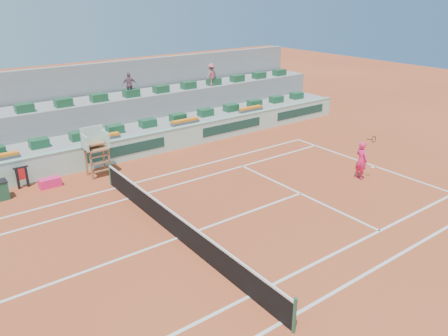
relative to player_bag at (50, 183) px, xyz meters
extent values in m
plane|color=#9C3D1E|center=(2.34, -7.41, -0.21)|extent=(90.00, 90.00, 0.00)
cube|color=gray|center=(2.34, 3.29, 0.39)|extent=(36.00, 4.00, 1.20)
cube|color=gray|center=(2.34, 4.89, 1.09)|extent=(36.00, 2.40, 2.60)
cube|color=gray|center=(2.34, 6.49, 1.99)|extent=(36.00, 0.40, 4.40)
cube|color=#FC2067|center=(0.00, 0.00, 0.00)|extent=(0.96, 0.43, 0.43)
imported|color=#7B5264|center=(6.27, 4.28, 3.10)|extent=(0.90, 0.53, 1.44)
imported|color=#A55258|center=(11.99, 4.08, 3.12)|extent=(1.05, 0.75, 1.47)
cube|color=silver|center=(14.23, -7.41, -0.21)|extent=(0.12, 10.97, 0.01)
cube|color=silver|center=(2.34, -12.90, -0.21)|extent=(23.77, 0.12, 0.01)
cube|color=silver|center=(2.34, -1.93, -0.21)|extent=(23.77, 0.12, 0.01)
cube|color=silver|center=(2.34, -11.53, -0.21)|extent=(23.77, 0.12, 0.01)
cube|color=silver|center=(2.34, -3.30, -0.21)|extent=(23.77, 0.12, 0.01)
cube|color=silver|center=(8.74, -7.41, -0.21)|extent=(0.12, 8.23, 0.01)
cube|color=silver|center=(2.34, -7.41, -0.21)|extent=(12.80, 0.12, 0.01)
cube|color=silver|center=(14.08, -7.41, -0.21)|extent=(0.30, 0.12, 0.01)
cube|color=black|center=(2.34, -7.41, 0.25)|extent=(0.03, 11.87, 0.92)
cube|color=white|center=(2.34, -7.41, 0.74)|extent=(0.06, 11.87, 0.07)
cylinder|color=#214E35|center=(2.34, -13.35, 0.34)|extent=(0.10, 0.10, 1.10)
cylinder|color=#214E35|center=(2.34, -1.48, 0.34)|extent=(0.10, 0.10, 1.10)
cube|color=#ABD8C2|center=(2.34, 1.09, 0.39)|extent=(36.00, 0.30, 1.20)
cube|color=#7CA692|center=(2.34, 1.09, 1.02)|extent=(36.00, 0.34, 0.06)
cube|color=#153A30|center=(4.34, 0.93, 0.44)|extent=(4.40, 0.02, 0.56)
cube|color=#153A30|center=(11.34, 0.93, 0.44)|extent=(4.40, 0.02, 0.56)
cube|color=#153A30|center=(17.34, 0.93, 0.44)|extent=(4.40, 0.02, 0.56)
cube|color=brown|center=(1.89, -0.36, 0.46)|extent=(0.08, 0.08, 1.35)
cube|color=brown|center=(2.79, -0.36, 0.46)|extent=(0.08, 0.08, 1.35)
cube|color=brown|center=(1.89, 0.34, 0.46)|extent=(0.08, 0.08, 1.35)
cube|color=brown|center=(2.79, 0.34, 0.46)|extent=(0.08, 0.08, 1.35)
cube|color=brown|center=(2.34, -0.01, 1.18)|extent=(1.10, 0.90, 0.08)
cube|color=#ABD8C2|center=(2.34, 0.37, 1.69)|extent=(1.10, 0.08, 1.00)
cube|color=#ABD8C2|center=(1.82, -0.01, 1.54)|extent=(0.06, 0.90, 0.80)
cube|color=#ABD8C2|center=(2.86, -0.01, 1.54)|extent=(0.06, 0.90, 0.80)
cube|color=brown|center=(2.34, 0.09, 1.42)|extent=(0.80, 0.60, 0.08)
cube|color=brown|center=(2.34, -0.36, 0.14)|extent=(0.90, 0.08, 0.06)
cube|color=brown|center=(2.34, -0.36, 0.54)|extent=(0.90, 0.08, 0.06)
cube|color=brown|center=(2.34, -0.36, 0.89)|extent=(0.90, 0.08, 0.06)
cube|color=#194D2D|center=(0.34, 2.39, 1.21)|extent=(0.90, 0.60, 0.44)
cube|color=#194D2D|center=(2.34, 2.39, 1.21)|extent=(0.90, 0.60, 0.44)
cube|color=#194D2D|center=(4.34, 2.39, 1.21)|extent=(0.90, 0.60, 0.44)
cube|color=#194D2D|center=(6.34, 2.39, 1.21)|extent=(0.90, 0.60, 0.44)
cube|color=#194D2D|center=(8.34, 2.39, 1.21)|extent=(0.90, 0.60, 0.44)
cube|color=#194D2D|center=(10.34, 2.39, 1.21)|extent=(0.90, 0.60, 0.44)
cube|color=#194D2D|center=(12.34, 2.39, 1.21)|extent=(0.90, 0.60, 0.44)
cube|color=#194D2D|center=(14.34, 2.39, 1.21)|extent=(0.90, 0.60, 0.44)
cube|color=#194D2D|center=(16.34, 2.39, 1.21)|extent=(0.90, 0.60, 0.44)
cube|color=#194D2D|center=(18.34, 2.39, 1.21)|extent=(0.90, 0.60, 0.44)
cube|color=#194D2D|center=(0.34, 4.29, 2.61)|extent=(0.90, 0.60, 0.44)
cube|color=#194D2D|center=(2.34, 4.29, 2.61)|extent=(0.90, 0.60, 0.44)
cube|color=#194D2D|center=(4.34, 4.29, 2.61)|extent=(0.90, 0.60, 0.44)
cube|color=#194D2D|center=(6.34, 4.29, 2.61)|extent=(0.90, 0.60, 0.44)
cube|color=#194D2D|center=(8.34, 4.29, 2.61)|extent=(0.90, 0.60, 0.44)
cube|color=#194D2D|center=(10.34, 4.29, 2.61)|extent=(0.90, 0.60, 0.44)
cube|color=#194D2D|center=(12.34, 4.29, 2.61)|extent=(0.90, 0.60, 0.44)
cube|color=#194D2D|center=(14.34, 4.29, 2.61)|extent=(0.90, 0.60, 0.44)
cube|color=#194D2D|center=(16.34, 4.29, 2.61)|extent=(0.90, 0.60, 0.44)
cube|color=#194D2D|center=(18.34, 4.29, 2.61)|extent=(0.90, 0.60, 0.44)
cube|color=#4F4F4F|center=(3.34, 1.59, 1.07)|extent=(1.80, 0.36, 0.16)
cube|color=orange|center=(3.34, 1.59, 1.21)|extent=(1.70, 0.32, 0.12)
cube|color=#4F4F4F|center=(8.34, 1.59, 1.07)|extent=(1.80, 0.36, 0.16)
cube|color=orange|center=(8.34, 1.59, 1.21)|extent=(1.70, 0.32, 0.12)
cube|color=#4F4F4F|center=(13.34, 1.59, 1.07)|extent=(1.80, 0.36, 0.16)
cube|color=orange|center=(13.34, 1.59, 1.21)|extent=(1.70, 0.32, 0.12)
cube|color=black|center=(-1.21, 0.65, 0.29)|extent=(0.11, 0.11, 1.00)
cube|color=black|center=(-0.81, 0.65, 0.29)|extent=(0.11, 0.11, 1.00)
cube|color=black|center=(-1.01, 0.65, 0.79)|extent=(0.65, 0.09, 0.06)
cube|color=red|center=(-1.01, 0.63, 0.49)|extent=(0.48, 0.04, 0.56)
imported|color=#FC2067|center=(12.28, -7.89, 0.71)|extent=(0.56, 0.74, 1.85)
cylinder|color=black|center=(12.28, -8.19, 1.84)|extent=(0.03, 0.35, 0.09)
torus|color=black|center=(12.28, -8.41, 1.91)|extent=(0.31, 0.08, 0.31)
camera|label=1|loc=(-4.54, -19.52, 8.13)|focal=35.00mm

